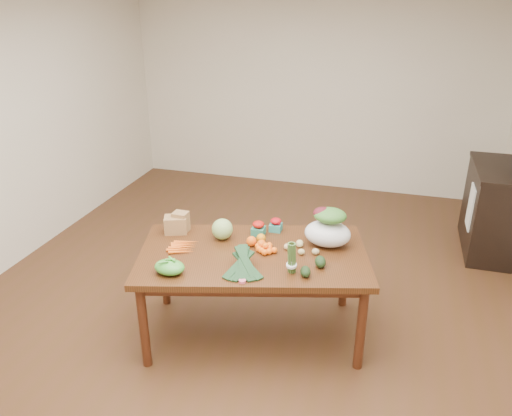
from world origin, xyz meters
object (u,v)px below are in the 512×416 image
(cabbage, at_px, (222,229))
(asparagus_bundle, at_px, (292,258))
(mandarin_cluster, at_px, (265,247))
(dining_table, at_px, (253,294))
(paper_bag, at_px, (176,223))
(kale_bunch, at_px, (243,265))
(cabinet, at_px, (494,209))
(salad_bag, at_px, (328,229))

(cabbage, distance_m, asparagus_bundle, 0.75)
(mandarin_cluster, relative_size, asparagus_bundle, 0.72)
(dining_table, relative_size, cabbage, 10.20)
(dining_table, xyz_separation_m, paper_bag, (-0.71, 0.16, 0.46))
(paper_bag, relative_size, kale_bunch, 0.61)
(cabinet, relative_size, asparagus_bundle, 4.08)
(mandarin_cluster, relative_size, kale_bunch, 0.45)
(dining_table, xyz_separation_m, cabbage, (-0.31, 0.16, 0.46))
(paper_bag, height_order, asparagus_bundle, asparagus_bundle)
(paper_bag, bearing_deg, asparagus_bundle, -19.13)
(cabbage, bearing_deg, dining_table, -27.06)
(dining_table, distance_m, mandarin_cluster, 0.43)
(dining_table, distance_m, asparagus_bundle, 0.64)
(paper_bag, relative_size, asparagus_bundle, 0.98)
(cabbage, height_order, kale_bunch, cabbage)
(cabinet, height_order, mandarin_cluster, cabinet)
(cabbage, xyz_separation_m, asparagus_bundle, (0.65, -0.37, 0.04))
(dining_table, xyz_separation_m, kale_bunch, (0.02, -0.33, 0.45))
(dining_table, relative_size, kale_bunch, 4.37)
(asparagus_bundle, bearing_deg, mandarin_cluster, 120.81)
(salad_bag, bearing_deg, kale_bunch, -129.56)
(kale_bunch, bearing_deg, paper_bag, 131.36)
(asparagus_bundle, relative_size, salad_bag, 0.68)
(paper_bag, distance_m, cabbage, 0.41)
(cabinet, xyz_separation_m, kale_bunch, (-2.02, -2.42, 0.36))
(kale_bunch, xyz_separation_m, salad_bag, (0.51, 0.61, 0.06))
(cabinet, height_order, salad_bag, salad_bag)
(cabbage, relative_size, salad_bag, 0.47)
(asparagus_bundle, xyz_separation_m, salad_bag, (0.18, 0.49, 0.02))
(mandarin_cluster, distance_m, kale_bunch, 0.38)
(cabinet, relative_size, salad_bag, 2.79)
(mandarin_cluster, bearing_deg, asparagus_bundle, -44.06)
(cabinet, bearing_deg, salad_bag, -129.94)
(paper_bag, relative_size, mandarin_cluster, 1.35)
(mandarin_cluster, bearing_deg, cabbage, 163.53)
(paper_bag, xyz_separation_m, asparagus_bundle, (1.06, -0.37, 0.04))
(kale_bunch, distance_m, asparagus_bundle, 0.35)
(dining_table, bearing_deg, mandarin_cluster, 9.40)
(kale_bunch, bearing_deg, salad_bag, 35.31)
(paper_bag, relative_size, salad_bag, 0.67)
(paper_bag, distance_m, kale_bunch, 0.88)
(cabbage, relative_size, mandarin_cluster, 0.95)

